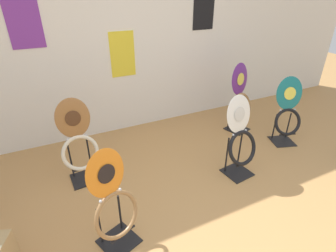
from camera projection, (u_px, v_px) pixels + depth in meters
ground_plane at (233, 242)px, 2.15m from camera, size 14.00×14.00×0.00m
wall_back at (132, 34)px, 3.35m from camera, size 8.00×0.07×2.60m
toilet_seat_display_woodgrain at (78, 143)px, 2.65m from camera, size 0.38×0.29×0.91m
toilet_seat_display_teal_sax at (288, 112)px, 3.34m from camera, size 0.41×0.37×0.87m
toilet_seat_display_white_plain at (241, 141)px, 2.76m from camera, size 0.40×0.32×0.89m
toilet_seat_display_purple_note at (240, 101)px, 3.62m from camera, size 0.46×0.35×0.96m
toilet_seat_display_orange_sun at (113, 204)px, 1.97m from camera, size 0.41×0.36×0.87m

